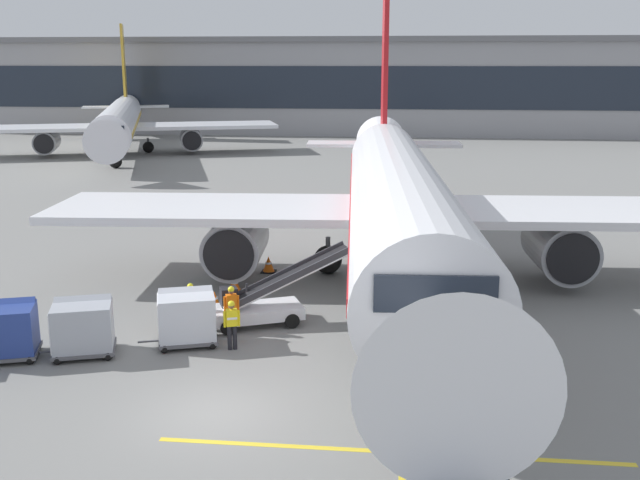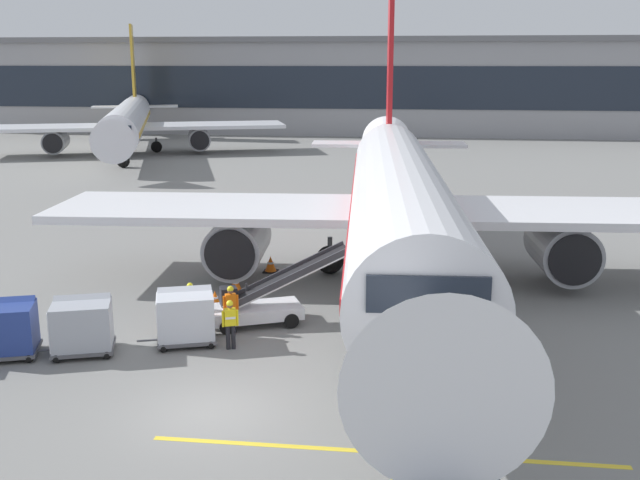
{
  "view_description": "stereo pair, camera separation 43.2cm",
  "coord_description": "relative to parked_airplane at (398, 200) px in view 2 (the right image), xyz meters",
  "views": [
    {
      "loc": [
        5.03,
        -18.68,
        9.6
      ],
      "look_at": [
        2.08,
        8.75,
        2.95
      ],
      "focal_mm": 41.78,
      "sensor_mm": 36.0,
      "label": 1
    },
    {
      "loc": [
        5.46,
        -18.63,
        9.6
      ],
      "look_at": [
        2.08,
        8.75,
        2.95
      ],
      "focal_mm": 41.78,
      "sensor_mm": 36.0,
      "label": 2
    }
  ],
  "objects": [
    {
      "name": "ground_plane",
      "position": [
        -4.94,
        -13.8,
        -3.67
      ],
      "size": [
        600.0,
        600.0,
        0.0
      ],
      "primitive_type": "plane",
      "color": "slate"
    },
    {
      "name": "parked_airplane",
      "position": [
        0.0,
        0.0,
        0.0
      ],
      "size": [
        30.87,
        41.19,
        13.72
      ],
      "color": "white",
      "rests_on": "ground"
    },
    {
      "name": "belt_loader",
      "position": [
        -4.87,
        -6.44,
        -2.82
      ],
      "size": [
        5.42,
        3.26,
        2.87
      ],
      "color": "silver",
      "rests_on": "ground"
    },
    {
      "name": "baggage_cart_lead",
      "position": [
        -7.12,
        -8.7,
        -2.67
      ],
      "size": [
        2.83,
        2.14,
        1.91
      ],
      "color": "#515156",
      "rests_on": "ground"
    },
    {
      "name": "baggage_cart_second",
      "position": [
        -10.29,
        -10.03,
        -2.67
      ],
      "size": [
        2.83,
        2.14,
        1.91
      ],
      "color": "#515156",
      "rests_on": "ground"
    },
    {
      "name": "baggage_cart_third",
      "position": [
        -12.7,
        -10.62,
        -2.67
      ],
      "size": [
        2.83,
        2.14,
        1.91
      ],
      "color": "#515156",
      "rests_on": "ground"
    },
    {
      "name": "ground_crew_by_loader",
      "position": [
        -5.81,
        -7.46,
        -2.67
      ],
      "size": [
        0.53,
        0.37,
        1.74
      ],
      "color": "#333847",
      "rests_on": "ground"
    },
    {
      "name": "ground_crew_by_carts",
      "position": [
        -5.44,
        -9.07,
        -2.67
      ],
      "size": [
        0.54,
        0.36,
        1.74
      ],
      "color": "black",
      "rests_on": "ground"
    },
    {
      "name": "ground_crew_marshaller",
      "position": [
        -7.37,
        -7.25,
        -2.67
      ],
      "size": [
        0.51,
        0.39,
        1.74
      ],
      "color": "#514C42",
      "rests_on": "ground"
    },
    {
      "name": "ground_crew_wingwalker",
      "position": [
        -7.93,
        -7.83,
        -2.67
      ],
      "size": [
        0.56,
        0.31,
        1.74
      ],
      "color": "black",
      "rests_on": "ground"
    },
    {
      "name": "safety_cone_engine_keepout",
      "position": [
        -5.88,
        0.53,
        -3.3
      ],
      "size": [
        0.67,
        0.67,
        0.76
      ],
      "color": "black",
      "rests_on": "ground"
    },
    {
      "name": "safety_cone_wingtip",
      "position": [
        -6.77,
        -2.74,
        -3.29
      ],
      "size": [
        0.69,
        0.69,
        0.78
      ],
      "color": "black",
      "rests_on": "ground"
    },
    {
      "name": "safety_cone_nose_mark",
      "position": [
        -7.13,
        -4.77,
        -3.34
      ],
      "size": [
        0.59,
        0.59,
        0.67
      ],
      "color": "black",
      "rests_on": "ground"
    },
    {
      "name": "apron_guidance_line_lead_in",
      "position": [
        0.35,
        -0.71,
        -3.66
      ],
      "size": [
        0.2,
        110.0,
        0.01
      ],
      "color": "yellow",
      "rests_on": "ground"
    },
    {
      "name": "apron_guidance_line_stop_bar",
      "position": [
        0.04,
        -15.39,
        -3.66
      ],
      "size": [
        12.0,
        0.2,
        0.01
      ],
      "color": "yellow",
      "rests_on": "ground"
    },
    {
      "name": "terminal_building",
      "position": [
        -10.92,
        73.48,
        2.62
      ],
      "size": [
        115.36,
        18.21,
        12.67
      ],
      "color": "#939399",
      "rests_on": "ground"
    },
    {
      "name": "distant_airplane",
      "position": [
        -29.19,
        43.37,
        -0.31
      ],
      "size": [
        33.06,
        41.38,
        14.02
      ],
      "color": "silver",
      "rests_on": "ground"
    }
  ]
}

